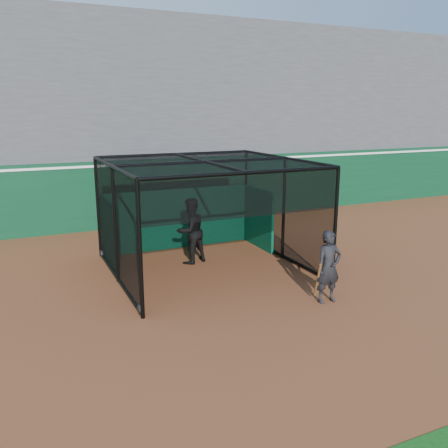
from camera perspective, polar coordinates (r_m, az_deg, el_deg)
name	(u,v)px	position (r m, az deg, el deg)	size (l,w,h in m)	color
ground	(227,307)	(10.77, 0.36, -10.00)	(120.00, 120.00, 0.00)	brown
outfield_wall	(132,192)	(18.19, -10.96, 3.79)	(50.00, 0.50, 2.50)	#0A3A1F
grandstand	(108,106)	(21.63, -13.80, 13.66)	(50.00, 7.85, 8.95)	#4C4C4F
batting_cage	(206,217)	(12.88, -2.21, 0.89)	(5.01, 4.94, 2.97)	black
batter	(191,231)	(13.54, -4.04, -0.83)	(0.92, 0.72, 1.89)	black
on_deck_player	(329,267)	(11.04, 12.48, -5.07)	(0.63, 0.43, 1.68)	black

